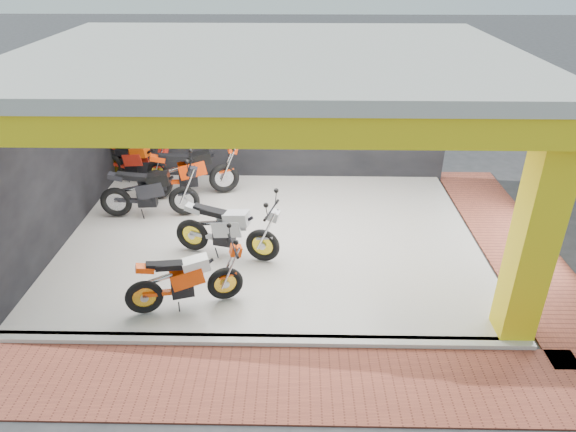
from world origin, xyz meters
name	(u,v)px	position (x,y,z in m)	size (l,w,h in m)	color
ground	(266,301)	(0.00, 0.00, 0.00)	(80.00, 80.00, 0.00)	#2D2D30
showroom_floor	(271,238)	(0.00, 2.00, 0.05)	(8.00, 6.00, 0.10)	white
showroom_ceiling	(268,55)	(0.00, 2.00, 3.60)	(8.40, 6.40, 0.20)	beige
back_wall	(277,110)	(0.00, 5.10, 1.75)	(8.20, 0.20, 3.50)	black
left_wall	(50,157)	(-4.10, 2.00, 1.75)	(0.20, 6.20, 3.50)	black
corner_column	(535,235)	(3.75, -0.75, 1.75)	(0.50, 0.50, 3.50)	yellow
header_beam_front	(255,129)	(0.00, -1.00, 3.30)	(8.40, 0.30, 0.40)	yellow
header_beam_right	(505,74)	(4.00, 2.00, 3.30)	(0.30, 6.40, 0.40)	yellow
floor_kerb	(261,341)	(0.00, -1.02, 0.05)	(8.00, 0.20, 0.10)	white
paver_front	(258,382)	(0.00, -1.80, 0.01)	(9.00, 1.40, 0.03)	brown
paver_right	(513,242)	(4.80, 2.00, 0.01)	(1.40, 7.00, 0.03)	brown
moto_hero	(224,269)	(-0.64, -0.09, 0.70)	(1.95, 0.72, 1.19)	#F2430A
moto_row_a	(262,230)	(-0.11, 1.06, 0.75)	(2.13, 0.79, 1.30)	#A7A9AE
moto_row_b	(183,187)	(-1.88, 2.83, 0.77)	(2.20, 0.81, 1.34)	black
moto_row_c	(157,161)	(-2.80, 4.37, 0.73)	(2.05, 0.76, 1.25)	red
moto_row_d	(223,164)	(-1.18, 3.97, 0.82)	(2.35, 0.87, 1.43)	red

